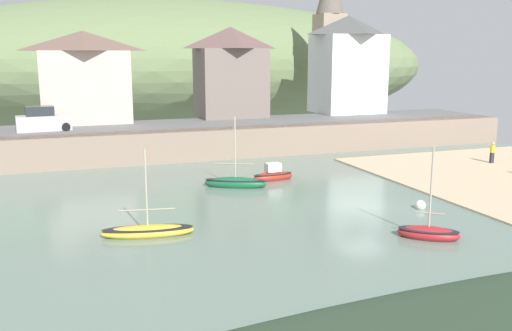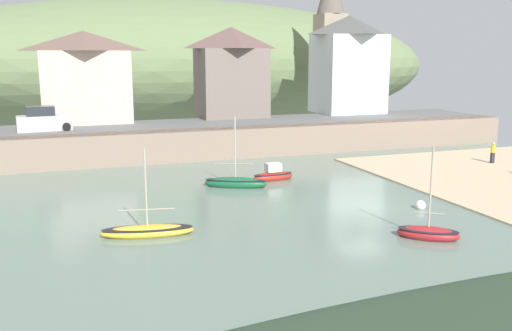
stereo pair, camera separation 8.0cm
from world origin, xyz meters
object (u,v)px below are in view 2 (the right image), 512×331
church_with_spire (330,32)px  fishing_boat_green (428,233)px  waterfront_building_left (85,76)px  sailboat_blue_trim (235,183)px  waterfront_building_centre (231,72)px  person_on_slipway (493,152)px  mooring_buoy (420,205)px  waterfront_building_right (348,64)px  rowboat_small_beached (147,231)px  parked_car_near_slipway (43,120)px  sailboat_tall_mast (273,175)px

church_with_spire → fishing_boat_green: bearing=-109.8°
waterfront_building_left → sailboat_blue_trim: (7.93, -18.43, -6.17)m
waterfront_building_centre → sailboat_blue_trim: (-5.47, -18.43, -6.45)m
person_on_slipway → mooring_buoy: size_ratio=2.73×
waterfront_building_centre → church_with_spire: church_with_spire is taller
waterfront_building_right → waterfront_building_centre: bearing=180.0°
rowboat_small_beached → parked_car_near_slipway: 22.52m
waterfront_building_left → rowboat_small_beached: waterfront_building_left is taller
mooring_buoy → fishing_boat_green: bearing=-122.1°
sailboat_blue_trim → parked_car_near_slipway: size_ratio=1.11×
waterfront_building_left → waterfront_building_right: size_ratio=0.81×
sailboat_tall_mast → rowboat_small_beached: 13.33m
waterfront_building_left → waterfront_building_right: (25.99, 0.00, 0.94)m
sailboat_tall_mast → fishing_boat_green: size_ratio=0.67×
mooring_buoy → sailboat_tall_mast: bearing=118.2°
waterfront_building_centre → sailboat_blue_trim: waterfront_building_centre is taller
sailboat_blue_trim → person_on_slipway: 21.01m
waterfront_building_left → parked_car_near_slipway: waterfront_building_left is taller
waterfront_building_left → waterfront_building_centre: 13.40m
parked_car_near_slipway → mooring_buoy: size_ratio=7.15×
church_with_spire → rowboat_small_beached: 40.53m
sailboat_blue_trim → person_on_slipway: (20.99, 0.50, 0.70)m
sailboat_blue_trim → person_on_slipway: size_ratio=2.91×
waterfront_building_centre → fishing_boat_green: (-0.15, -31.13, -6.48)m
sailboat_tall_mast → rowboat_small_beached: size_ratio=0.67×
person_on_slipway → mooring_buoy: bearing=-145.7°
sailboat_tall_mast → waterfront_building_centre: bearing=77.0°
fishing_boat_green → mooring_buoy: fishing_boat_green is taller
waterfront_building_centre → fishing_boat_green: bearing=-90.3°
rowboat_small_beached → church_with_spire: bearing=60.8°
sailboat_blue_trim → mooring_buoy: 11.59m
fishing_boat_green → parked_car_near_slipway: parked_car_near_slipway is taller
waterfront_building_centre → church_with_spire: 13.68m
church_with_spire → waterfront_building_right: bearing=-88.2°
fishing_boat_green → waterfront_building_right: bearing=105.4°
rowboat_small_beached → sailboat_blue_trim: (6.83, 7.89, 0.06)m
fishing_boat_green → parked_car_near_slipway: size_ratio=1.05×
waterfront_building_right → mooring_buoy: waterfront_building_right is taller
waterfront_building_left → sailboat_tall_mast: 21.41m
waterfront_building_left → mooring_buoy: 31.79m
waterfront_building_left → waterfront_building_centre: waterfront_building_centre is taller
waterfront_building_right → mooring_buoy: (-10.00, -26.76, -7.21)m
waterfront_building_left → waterfront_building_right: bearing=0.0°
rowboat_small_beached → sailboat_blue_trim: sailboat_blue_trim is taller
waterfront_building_right → person_on_slipway: size_ratio=6.06×
waterfront_building_centre → waterfront_building_left: bearing=180.0°
sailboat_tall_mast → person_on_slipway: size_ratio=1.84×
waterfront_building_right → sailboat_tall_mast: (-15.04, -17.35, -7.07)m
fishing_boat_green → sailboat_blue_trim: 13.76m
parked_car_near_slipway → person_on_slipway: size_ratio=2.62×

